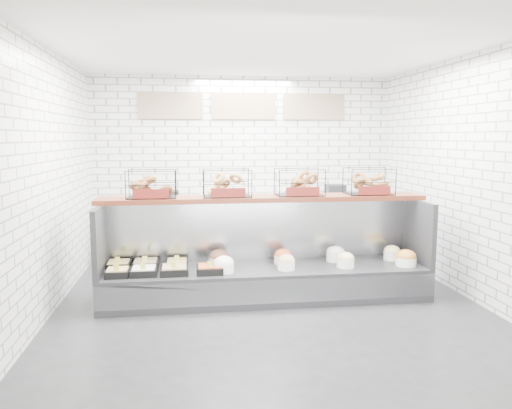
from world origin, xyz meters
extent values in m
plane|color=black|center=(0.00, 0.00, 0.00)|extent=(5.50, 5.50, 0.00)
cube|color=silver|center=(0.00, 2.75, 1.50)|extent=(5.00, 0.02, 3.00)
cube|color=silver|center=(-2.50, 0.00, 1.50)|extent=(0.02, 5.50, 3.00)
cube|color=silver|center=(2.50, 0.00, 1.50)|extent=(0.02, 5.50, 3.00)
cube|color=white|center=(0.00, 0.00, 3.00)|extent=(5.00, 5.50, 0.02)
cube|color=tan|center=(-1.20, 2.72, 2.50)|extent=(1.05, 0.03, 0.42)
cube|color=tan|center=(0.00, 2.72, 2.50)|extent=(1.05, 0.03, 0.42)
cube|color=tan|center=(1.20, 2.72, 2.50)|extent=(1.05, 0.03, 0.42)
cube|color=black|center=(0.00, 0.30, 0.20)|extent=(4.00, 0.90, 0.40)
cube|color=#93969B|center=(0.00, -0.14, 0.22)|extent=(4.00, 0.03, 0.28)
cube|color=#93969B|center=(0.00, 0.71, 0.80)|extent=(4.00, 0.08, 0.80)
cube|color=black|center=(-1.97, 0.30, 0.80)|extent=(0.06, 0.90, 0.80)
cube|color=black|center=(1.97, 0.30, 0.80)|extent=(0.06, 0.90, 0.80)
cube|color=black|center=(-1.76, 0.10, 0.44)|extent=(0.27, 0.27, 0.08)
cube|color=#D7B56E|center=(-1.76, 0.10, 0.48)|extent=(0.23, 0.23, 0.04)
cube|color=#D7D34A|center=(-1.76, 0.01, 0.53)|extent=(0.06, 0.01, 0.08)
cube|color=black|center=(-1.80, 0.46, 0.44)|extent=(0.28, 0.28, 0.08)
cube|color=#E2D873|center=(-1.80, 0.46, 0.48)|extent=(0.24, 0.24, 0.04)
cube|color=#D7D34A|center=(-1.80, 0.36, 0.53)|extent=(0.06, 0.01, 0.08)
cube|color=black|center=(-1.47, 0.12, 0.44)|extent=(0.30, 0.30, 0.08)
cube|color=white|center=(-1.47, 0.12, 0.48)|extent=(0.26, 0.26, 0.04)
cube|color=#D7D34A|center=(-1.47, 0.02, 0.53)|extent=(0.06, 0.01, 0.08)
cube|color=black|center=(-1.47, 0.47, 0.44)|extent=(0.31, 0.31, 0.08)
cube|color=tan|center=(-1.47, 0.47, 0.48)|extent=(0.26, 0.26, 0.04)
cube|color=#D7D34A|center=(-1.47, 0.36, 0.53)|extent=(0.06, 0.01, 0.08)
cube|color=black|center=(-1.12, 0.13, 0.44)|extent=(0.33, 0.33, 0.08)
cube|color=tan|center=(-1.12, 0.13, 0.48)|extent=(0.28, 0.28, 0.04)
cube|color=#D7D34A|center=(-1.12, 0.01, 0.53)|extent=(0.06, 0.01, 0.08)
cube|color=black|center=(-1.09, 0.44, 0.44)|extent=(0.27, 0.27, 0.08)
cube|color=#EACF77|center=(-1.09, 0.44, 0.48)|extent=(0.23, 0.23, 0.04)
cube|color=#D7D34A|center=(-1.09, 0.34, 0.53)|extent=(0.06, 0.01, 0.08)
cube|color=black|center=(-0.71, 0.11, 0.44)|extent=(0.31, 0.31, 0.08)
cube|color=#C45629|center=(-0.71, 0.11, 0.48)|extent=(0.26, 0.26, 0.04)
cube|color=#D7D34A|center=(-0.71, 0.00, 0.53)|extent=(0.06, 0.01, 0.08)
cylinder|color=white|center=(-0.54, 0.12, 0.46)|extent=(0.24, 0.24, 0.11)
ellipsoid|color=white|center=(-0.54, 0.12, 0.52)|extent=(0.24, 0.24, 0.17)
cylinder|color=white|center=(-0.57, 0.45, 0.46)|extent=(0.26, 0.26, 0.11)
ellipsoid|color=brown|center=(-0.57, 0.45, 0.52)|extent=(0.26, 0.26, 0.18)
cylinder|color=white|center=(0.22, 0.14, 0.46)|extent=(0.21, 0.21, 0.11)
ellipsoid|color=tan|center=(0.22, 0.14, 0.52)|extent=(0.21, 0.21, 0.15)
cylinder|color=white|center=(0.24, 0.43, 0.46)|extent=(0.22, 0.22, 0.11)
ellipsoid|color=#E95E31|center=(0.24, 0.43, 0.52)|extent=(0.22, 0.22, 0.15)
cylinder|color=white|center=(0.97, 0.14, 0.46)|extent=(0.22, 0.22, 0.11)
ellipsoid|color=#CCBE7D|center=(0.97, 0.14, 0.52)|extent=(0.21, 0.21, 0.15)
cylinder|color=white|center=(0.94, 0.47, 0.46)|extent=(0.24, 0.24, 0.11)
ellipsoid|color=silver|center=(0.94, 0.47, 0.52)|extent=(0.24, 0.24, 0.17)
cylinder|color=white|center=(1.74, 0.11, 0.46)|extent=(0.26, 0.26, 0.11)
ellipsoid|color=#C57529|center=(1.74, 0.11, 0.52)|extent=(0.25, 0.25, 0.18)
cylinder|color=white|center=(1.70, 0.44, 0.46)|extent=(0.22, 0.22, 0.11)
ellipsoid|color=#F7D37E|center=(1.70, 0.44, 0.52)|extent=(0.21, 0.21, 0.15)
cube|color=#44190E|center=(0.00, 0.52, 1.23)|extent=(4.10, 0.50, 0.06)
cube|color=black|center=(-1.38, 0.52, 1.43)|extent=(0.60, 0.38, 0.34)
cube|color=#581410|center=(-1.38, 0.32, 1.33)|extent=(0.42, 0.02, 0.11)
cube|color=black|center=(-0.46, 0.52, 1.43)|extent=(0.60, 0.38, 0.34)
cube|color=#581410|center=(-0.46, 0.32, 1.33)|extent=(0.42, 0.02, 0.11)
cube|color=black|center=(0.46, 0.52, 1.43)|extent=(0.60, 0.38, 0.34)
cube|color=#581410|center=(0.46, 0.32, 1.33)|extent=(0.42, 0.02, 0.11)
cube|color=black|center=(1.38, 0.52, 1.43)|extent=(0.60, 0.38, 0.34)
cube|color=#581410|center=(1.38, 0.32, 1.33)|extent=(0.42, 0.02, 0.11)
cube|color=#93969B|center=(0.00, 2.43, 0.45)|extent=(4.00, 0.60, 0.90)
cube|color=black|center=(-1.29, 2.43, 1.02)|extent=(0.40, 0.30, 0.24)
cube|color=silver|center=(-0.58, 2.39, 0.99)|extent=(0.35, 0.28, 0.18)
cylinder|color=#D54135|center=(0.69, 2.40, 1.01)|extent=(0.09, 0.09, 0.22)
cube|color=black|center=(1.52, 2.47, 1.05)|extent=(0.30, 0.30, 0.30)
camera|label=1|loc=(-0.94, -5.65, 1.99)|focal=35.00mm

